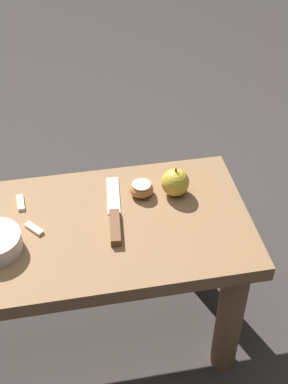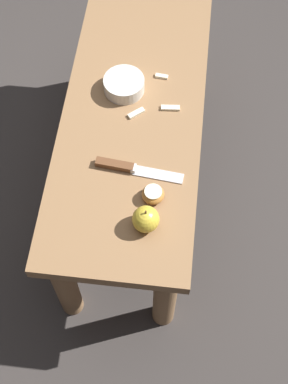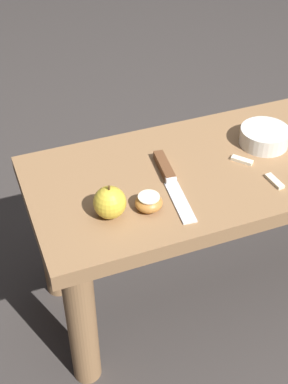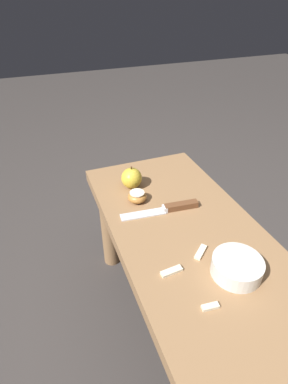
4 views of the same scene
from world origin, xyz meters
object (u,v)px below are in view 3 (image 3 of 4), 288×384
apple_cut (149,202)px  bowl (264,137)px  wooden_bench (244,185)px  apple_whole (110,202)px  knife (168,176)px

apple_cut → bowl: bowl is taller
wooden_bench → apple_cut: size_ratio=17.82×
wooden_bench → apple_whole: apple_whole is taller
apple_cut → knife: bearing=45.5°
knife → bowl: bowl is taller
knife → apple_cut: (-0.08, -0.08, 0.01)m
apple_whole → wooden_bench: bearing=11.7°
knife → apple_whole: size_ratio=3.09×
apple_whole → apple_cut: 0.09m
apple_cut → bowl: size_ratio=0.50×
knife → apple_cut: apple_cut is taller
apple_cut → wooden_bench: bearing=16.8°
bowl → apple_whole: bearing=-165.5°
wooden_bench → bowl: 0.13m
apple_cut → bowl: bearing=19.2°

